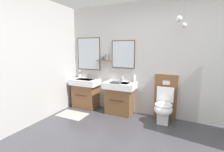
{
  "coord_description": "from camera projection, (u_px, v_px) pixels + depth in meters",
  "views": [
    {
      "loc": [
        0.43,
        -1.76,
        1.54
      ],
      "look_at": [
        -1.05,
        1.47,
        0.94
      ],
      "focal_mm": 25.5,
      "sensor_mm": 36.0,
      "label": 1
    }
  ],
  "objects": [
    {
      "name": "tap_on_right_sink",
      "position": [
        123.0,
        78.0,
        3.9
      ],
      "size": [
        0.03,
        0.13,
        0.11
      ],
      "color": "silver",
      "rests_on": "vanity_sink_right"
    },
    {
      "name": "toothbrush_cup",
      "position": [
        80.0,
        75.0,
        4.41
      ],
      "size": [
        0.07,
        0.07,
        0.21
      ],
      "color": "silver",
      "rests_on": "vanity_sink_left"
    },
    {
      "name": "vanity_sink_left",
      "position": [
        86.0,
        92.0,
        4.22
      ],
      "size": [
        0.74,
        0.47,
        0.77
      ],
      "color": "brown",
      "rests_on": "ground"
    },
    {
      "name": "tap_on_left_sink",
      "position": [
        89.0,
        76.0,
        4.3
      ],
      "size": [
        0.03,
        0.13,
        0.11
      ],
      "color": "silver",
      "rests_on": "vanity_sink_left"
    },
    {
      "name": "wall_back",
      "position": [
        162.0,
        60.0,
        3.53
      ],
      "size": [
        4.94,
        0.55,
        2.59
      ],
      "color": "#B7B5B2",
      "rests_on": "ground"
    },
    {
      "name": "soap_dispenser",
      "position": [
        134.0,
        79.0,
        3.77
      ],
      "size": [
        0.06,
        0.06,
        0.2
      ],
      "color": "white",
      "rests_on": "vanity_sink_right"
    },
    {
      "name": "folded_hand_towel",
      "position": [
        116.0,
        82.0,
        3.65
      ],
      "size": [
        0.22,
        0.16,
        0.04
      ],
      "primitive_type": "cube",
      "color": "#47474C",
      "rests_on": "vanity_sink_right"
    },
    {
      "name": "wall_left",
      "position": [
        7.0,
        63.0,
        2.79
      ],
      "size": [
        0.12,
        3.97,
        2.59
      ],
      "primitive_type": "cube",
      "color": "#B7B5B2",
      "rests_on": "ground"
    },
    {
      "name": "vanity_sink_right",
      "position": [
        120.0,
        97.0,
        3.82
      ],
      "size": [
        0.74,
        0.47,
        0.77
      ],
      "color": "brown",
      "rests_on": "ground"
    },
    {
      "name": "bath_mat",
      "position": [
        72.0,
        115.0,
        3.76
      ],
      "size": [
        0.68,
        0.44,
        0.01
      ],
      "primitive_type": "cube",
      "color": "#9E9993",
      "rests_on": "ground"
    },
    {
      "name": "toilet",
      "position": [
        164.0,
        104.0,
        3.4
      ],
      "size": [
        0.48,
        0.63,
        1.0
      ],
      "color": "brown",
      "rests_on": "ground"
    }
  ]
}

